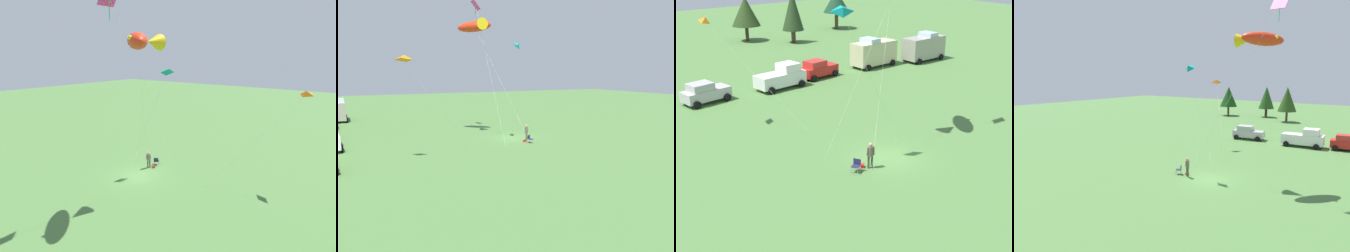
# 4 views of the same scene
# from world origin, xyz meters

# --- Properties ---
(ground_plane) EXTENTS (160.00, 160.00, 0.00)m
(ground_plane) POSITION_xyz_m (0.00, 0.00, 0.00)
(ground_plane) COLOR #4B773B
(person_kite_flyer) EXTENTS (0.52, 0.46, 1.74)m
(person_kite_flyer) POSITION_xyz_m (-2.02, -0.41, 1.02)
(person_kite_flyer) COLOR #3E5130
(person_kite_flyer) RESTS_ON ground
(folding_chair) EXTENTS (0.65, 0.65, 0.82)m
(folding_chair) POSITION_xyz_m (-3.02, -0.25, 0.49)
(folding_chair) COLOR #242248
(folding_chair) RESTS_ON ground
(backpack_on_grass) EXTENTS (0.38, 0.38, 0.22)m
(backpack_on_grass) POSITION_xyz_m (-2.32, -0.03, 0.11)
(backpack_on_grass) COLOR red
(backpack_on_grass) RESTS_ON ground
(kite_large_fish) EXTENTS (7.07, 5.93, 12.73)m
(kite_large_fish) POSITION_xyz_m (2.66, 3.31, 12.03)
(kite_large_fish) COLOR red
(kite_large_fish) RESTS_ON ground
(kite_delta_teal) EXTENTS (4.70, 2.07, 10.03)m
(kite_delta_teal) POSITION_xyz_m (-3.02, 1.06, 9.65)
(kite_delta_teal) COLOR #0E9091
(kite_delta_teal) RESTS_ON ground
(kite_delta_orange) EXTENTS (5.35, 6.81, 8.46)m
(kite_delta_orange) POSITION_xyz_m (-6.59, 12.33, 8.16)
(kite_delta_orange) COLOR orange
(kite_delta_orange) RESTS_ON ground
(kite_diamond_rainbow) EXTENTS (8.65, 0.89, 15.10)m
(kite_diamond_rainbow) POSITION_xyz_m (4.52, 2.50, 14.23)
(kite_diamond_rainbow) COLOR #D43CA0
(kite_diamond_rainbow) RESTS_ON ground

